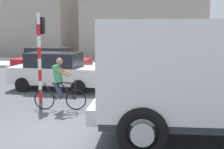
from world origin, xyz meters
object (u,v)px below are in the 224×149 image
at_px(cyclist, 59,84).
at_px(car_red_near, 57,71).
at_px(truck_foreground, 212,73).
at_px(traffic_light_pole, 40,45).
at_px(pedestrian_near_kerb, 210,65).
at_px(car_white_mid, 51,62).

height_order(cyclist, car_red_near, cyclist).
distance_m(truck_foreground, traffic_light_pole, 6.49).
distance_m(cyclist, pedestrian_near_kerb, 8.40).
bearing_deg(car_red_near, traffic_light_pole, -80.68).
relative_size(truck_foreground, car_white_mid, 1.41).
distance_m(traffic_light_pole, pedestrian_near_kerb, 8.53).
distance_m(truck_foreground, cyclist, 5.17).
bearing_deg(traffic_light_pole, truck_foreground, -27.52).
distance_m(truck_foreground, car_white_mid, 11.65).
relative_size(traffic_light_pole, car_white_mid, 0.80).
relative_size(traffic_light_pole, car_red_near, 0.80).
xyz_separation_m(truck_foreground, car_red_near, (-6.14, 5.42, -0.85)).
bearing_deg(truck_foreground, car_white_mid, 131.96).
bearing_deg(truck_foreground, cyclist, 156.05).
height_order(truck_foreground, car_white_mid, truck_foreground).
bearing_deg(cyclist, traffic_light_pole, 139.56).
distance_m(truck_foreground, car_red_near, 8.24).
distance_m(truck_foreground, pedestrian_near_kerb, 8.84).
bearing_deg(pedestrian_near_kerb, traffic_light_pole, -136.62).
bearing_deg(traffic_light_pole, car_white_mid, 109.72).
relative_size(truck_foreground, pedestrian_near_kerb, 3.51).
relative_size(truck_foreground, traffic_light_pole, 1.77).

